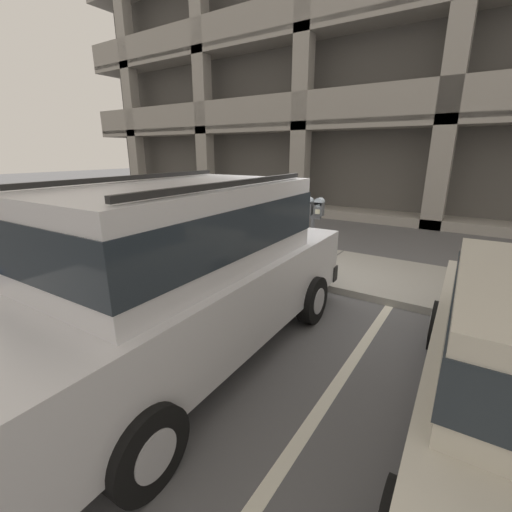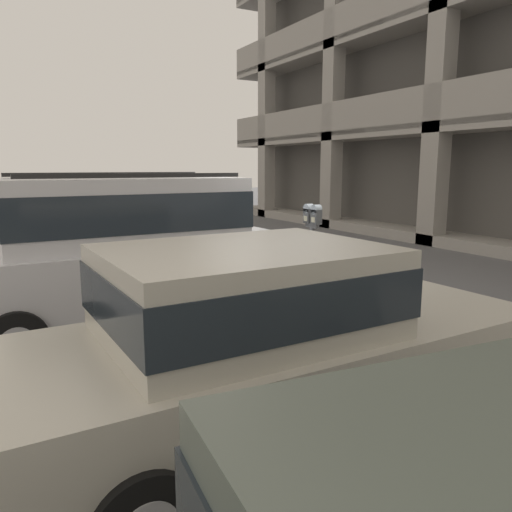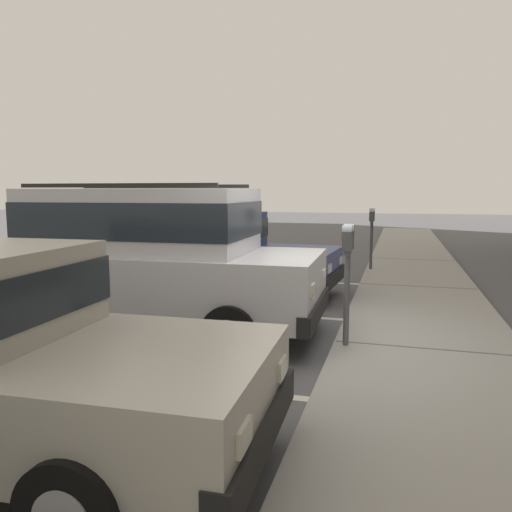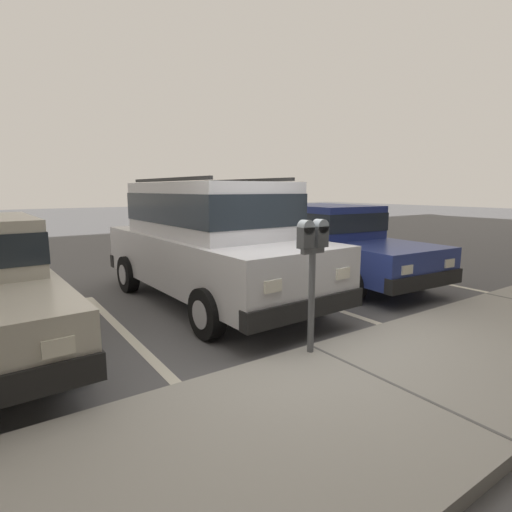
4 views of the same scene
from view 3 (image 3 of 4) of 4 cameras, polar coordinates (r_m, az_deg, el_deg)
The scene contains 7 objects.
ground_plane at distance 6.34m, azimuth 7.06°, elevation -10.94°, with size 80.00×80.00×0.10m.
sidewalk at distance 6.25m, azimuth 19.14°, elevation -10.50°, with size 40.00×2.20×0.12m.
parking_stall_lines at distance 5.35m, azimuth -11.11°, elevation -13.94°, with size 12.32×4.80×0.01m.
silver_suv at distance 6.98m, azimuth -12.55°, elevation 0.23°, with size 2.13×4.84×2.03m.
red_sedan at distance 9.60m, azimuth -4.65°, elevation 0.69°, with size 2.03×4.58×1.54m.
parking_meter_near at distance 5.91m, azimuth 10.43°, elevation 0.03°, with size 0.35×0.12×1.44m.
parking_meter_far at distance 11.97m, azimuth 13.09°, elevation 3.60°, with size 0.35×0.12×1.43m.
Camera 3 is at (5.95, 0.91, 1.94)m, focal length 35.00 mm.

